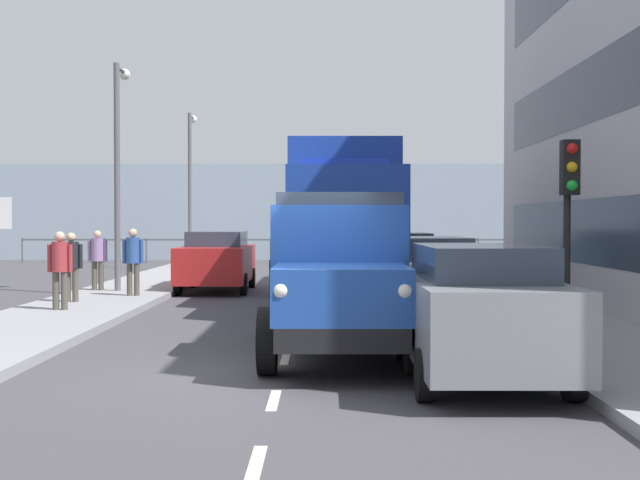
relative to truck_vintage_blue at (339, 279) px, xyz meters
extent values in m
plane|color=#423F44|center=(0.79, -9.34, -1.18)|extent=(80.00, 80.00, 0.00)
cube|color=gray|center=(-4.05, -9.34, -1.10)|extent=(2.73, 39.26, 0.15)
cube|color=gray|center=(5.62, -9.34, -1.10)|extent=(2.73, 39.26, 0.15)
cube|color=silver|center=(0.79, 5.38, -1.17)|extent=(0.12, 1.10, 0.01)
cube|color=silver|center=(0.79, 2.88, -1.17)|extent=(0.12, 1.10, 0.01)
cube|color=silver|center=(0.79, -0.02, -1.17)|extent=(0.12, 1.10, 0.01)
cube|color=silver|center=(0.79, -2.54, -1.17)|extent=(0.12, 1.10, 0.01)
cube|color=silver|center=(0.79, -5.05, -1.17)|extent=(0.12, 1.10, 0.01)
cube|color=silver|center=(0.79, -7.59, -1.17)|extent=(0.12, 1.10, 0.01)
cube|color=silver|center=(0.79, -9.80, -1.17)|extent=(0.12, 1.10, 0.01)
cube|color=silver|center=(0.79, -12.19, -1.17)|extent=(0.12, 1.10, 0.01)
cube|color=silver|center=(0.79, -14.61, -1.17)|extent=(0.12, 1.10, 0.01)
cube|color=silver|center=(0.79, -17.43, -1.17)|extent=(0.12, 1.10, 0.01)
cube|color=silver|center=(0.79, -20.19, -1.17)|extent=(0.12, 1.10, 0.01)
cube|color=silver|center=(0.79, -23.19, -1.17)|extent=(0.12, 1.10, 0.01)
cube|color=silver|center=(0.79, -26.04, -1.17)|extent=(0.12, 1.10, 0.01)
cube|color=#2D3847|center=(-5.44, -4.34, 0.62)|extent=(0.08, 16.66, 1.40)
cube|color=#2D3847|center=(-5.44, -4.34, 3.62)|extent=(0.08, 16.66, 1.40)
cube|color=#8C9EAD|center=(0.79, -31.97, 1.32)|extent=(80.00, 0.80, 5.00)
cylinder|color=#4C5156|center=(-13.21, -28.37, -0.58)|extent=(0.08, 0.08, 1.20)
cylinder|color=#4C5156|center=(-11.21, -28.37, -0.58)|extent=(0.08, 0.08, 1.20)
cylinder|color=#4C5156|center=(-9.21, -28.37, -0.58)|extent=(0.08, 0.08, 1.20)
cylinder|color=#4C5156|center=(-7.21, -28.37, -0.58)|extent=(0.08, 0.08, 1.20)
cylinder|color=#4C5156|center=(-5.21, -28.37, -0.58)|extent=(0.08, 0.08, 1.20)
cylinder|color=#4C5156|center=(-3.21, -28.37, -0.58)|extent=(0.08, 0.08, 1.20)
cylinder|color=#4C5156|center=(-1.21, -28.37, -0.58)|extent=(0.08, 0.08, 1.20)
cylinder|color=#4C5156|center=(0.79, -28.37, -0.58)|extent=(0.08, 0.08, 1.20)
cylinder|color=#4C5156|center=(2.79, -28.37, -0.58)|extent=(0.08, 0.08, 1.20)
cylinder|color=#4C5156|center=(4.79, -28.37, -0.58)|extent=(0.08, 0.08, 1.20)
cylinder|color=#4C5156|center=(6.79, -28.37, -0.58)|extent=(0.08, 0.08, 1.20)
cylinder|color=#4C5156|center=(8.79, -28.37, -0.58)|extent=(0.08, 0.08, 1.20)
cylinder|color=#4C5156|center=(10.79, -28.37, -0.58)|extent=(0.08, 0.08, 1.20)
cylinder|color=#4C5156|center=(12.79, -28.37, -0.58)|extent=(0.08, 0.08, 1.20)
cylinder|color=#4C5156|center=(14.79, -28.37, -0.58)|extent=(0.08, 0.08, 1.20)
cube|color=#4C5156|center=(0.79, -28.37, -0.06)|extent=(28.00, 0.08, 0.08)
cube|color=black|center=(0.00, -0.38, -0.58)|extent=(1.64, 5.60, 0.30)
cube|color=#1E479E|center=(0.00, 1.47, -0.08)|extent=(1.72, 1.90, 0.70)
cube|color=silver|center=(0.00, 2.36, -0.11)|extent=(1.16, 0.08, 0.56)
sphere|color=white|center=(-0.73, 2.36, 0.02)|extent=(0.20, 0.20, 0.20)
sphere|color=white|center=(0.74, 2.36, 0.02)|extent=(0.20, 0.20, 0.20)
cube|color=#1E479E|center=(0.00, -0.04, 0.50)|extent=(1.93, 1.34, 1.15)
cube|color=#2D3847|center=(0.00, -0.04, 0.97)|extent=(1.79, 1.23, 0.56)
cube|color=#2D2319|center=(0.00, -1.72, -0.35)|extent=(2.10, 2.80, 0.16)
cube|color=black|center=(-1.01, -1.72, -0.03)|extent=(0.08, 2.80, 0.56)
cube|color=black|center=(1.01, -1.72, -0.03)|extent=(0.08, 2.80, 0.56)
cylinder|color=black|center=(-0.97, 1.30, -0.73)|extent=(0.24, 0.90, 0.90)
cylinder|color=black|center=(0.97, 1.30, -0.73)|extent=(0.24, 0.90, 0.90)
cylinder|color=black|center=(-0.97, -1.92, -0.73)|extent=(0.24, 0.90, 0.90)
cylinder|color=black|center=(0.97, -1.92, -0.73)|extent=(0.24, 0.90, 0.90)
cube|color=#193899|center=(-0.24, -4.95, 0.64)|extent=(2.40, 2.21, 2.60)
cube|color=#2D3847|center=(-0.24, -4.95, 1.21)|extent=(2.20, 2.04, 0.80)
cube|color=#1933B2|center=(-0.24, -4.95, 2.04)|extent=(1.75, 0.20, 0.16)
cube|color=#193899|center=(-0.24, -8.94, 1.19)|extent=(2.50, 5.95, 3.00)
cube|color=black|center=(-0.24, -8.01, -0.48)|extent=(2.00, 8.07, 0.36)
cylinder|color=black|center=(-1.39, -5.03, -0.66)|extent=(0.28, 1.04, 1.04)
cylinder|color=black|center=(0.91, -5.03, -0.66)|extent=(0.28, 1.04, 1.04)
cylinder|color=black|center=(-1.39, -8.65, -0.66)|extent=(0.28, 1.04, 1.04)
cylinder|color=black|center=(0.91, -8.65, -0.66)|extent=(0.28, 1.04, 1.04)
cylinder|color=black|center=(-1.39, -10.77, -0.66)|extent=(0.28, 1.04, 1.04)
cylinder|color=black|center=(0.91, -10.77, -0.66)|extent=(0.28, 1.04, 1.04)
cube|color=slate|center=(-1.73, 1.56, -0.38)|extent=(1.75, 4.52, 1.00)
cube|color=#2D3847|center=(-1.73, 1.76, 0.33)|extent=(1.43, 2.48, 0.42)
cylinder|color=black|center=(-0.90, 0.16, -0.88)|extent=(0.18, 0.60, 0.60)
cylinder|color=black|center=(-2.56, 0.16, -0.88)|extent=(0.18, 0.60, 0.60)
cylinder|color=black|center=(-0.90, 2.96, -0.88)|extent=(0.18, 0.60, 0.60)
cylinder|color=black|center=(-2.56, 2.96, -0.88)|extent=(0.18, 0.60, 0.60)
cube|color=white|center=(-1.73, -3.88, -0.38)|extent=(1.74, 4.28, 1.00)
cube|color=#2D3847|center=(-1.73, -3.68, 0.33)|extent=(1.43, 2.35, 0.42)
cylinder|color=black|center=(-0.90, -5.20, -0.88)|extent=(0.18, 0.60, 0.60)
cylinder|color=black|center=(-2.56, -5.20, -0.88)|extent=(0.18, 0.60, 0.60)
cylinder|color=black|center=(-0.90, -2.55, -0.88)|extent=(0.18, 0.60, 0.60)
cylinder|color=black|center=(-2.56, -2.55, -0.88)|extent=(0.18, 0.60, 0.60)
cube|color=black|center=(-1.73, -9.68, -0.38)|extent=(1.79, 4.27, 1.00)
cube|color=#2D3847|center=(-1.73, -9.48, 0.33)|extent=(1.47, 2.35, 0.42)
cylinder|color=black|center=(-0.88, -11.00, -0.88)|extent=(0.18, 0.60, 0.60)
cylinder|color=black|center=(-2.58, -11.00, -0.88)|extent=(0.18, 0.60, 0.60)
cylinder|color=black|center=(-0.88, -8.35, -0.88)|extent=(0.18, 0.60, 0.60)
cylinder|color=black|center=(-2.58, -8.35, -0.88)|extent=(0.18, 0.60, 0.60)
cube|color=#1E6670|center=(-1.73, -15.40, -0.38)|extent=(1.78, 4.54, 1.00)
cube|color=#2D3847|center=(-1.73, -15.20, 0.33)|extent=(1.46, 2.50, 0.42)
cylinder|color=black|center=(-0.89, -16.81, -0.88)|extent=(0.18, 0.60, 0.60)
cylinder|color=black|center=(-2.58, -16.81, -0.88)|extent=(0.18, 0.60, 0.60)
cylinder|color=black|center=(-0.89, -13.99, -0.88)|extent=(0.18, 0.60, 0.60)
cylinder|color=black|center=(-2.58, -13.99, -0.88)|extent=(0.18, 0.60, 0.60)
cube|color=#B21E1E|center=(3.31, -11.93, -0.38)|extent=(1.89, 4.21, 1.00)
cube|color=#2D3847|center=(3.31, -12.13, 0.33)|extent=(1.55, 2.32, 0.42)
cylinder|color=black|center=(2.41, -10.63, -0.88)|extent=(0.18, 0.60, 0.60)
cylinder|color=black|center=(4.21, -10.63, -0.88)|extent=(0.18, 0.60, 0.60)
cylinder|color=black|center=(2.41, -13.24, -0.88)|extent=(0.18, 0.60, 0.60)
cylinder|color=black|center=(4.21, -13.24, -0.88)|extent=(0.18, 0.60, 0.60)
cylinder|color=#4C473D|center=(5.71, -5.43, -0.63)|extent=(0.14, 0.14, 0.80)
cylinder|color=#4C473D|center=(5.89, -5.43, -0.63)|extent=(0.14, 0.14, 0.80)
cylinder|color=maroon|center=(5.80, -5.43, 0.09)|extent=(0.34, 0.34, 0.64)
cylinder|color=maroon|center=(5.58, -5.43, 0.06)|extent=(0.09, 0.09, 0.58)
cylinder|color=maroon|center=(6.02, -5.43, 0.06)|extent=(0.09, 0.09, 0.58)
sphere|color=tan|center=(5.80, -5.43, 0.52)|extent=(0.22, 0.22, 0.22)
cylinder|color=#4C473D|center=(5.99, -7.18, -0.64)|extent=(0.14, 0.14, 0.78)
cylinder|color=#4C473D|center=(6.17, -7.18, -0.64)|extent=(0.14, 0.14, 0.78)
cylinder|color=black|center=(6.08, -7.18, 0.06)|extent=(0.34, 0.34, 0.62)
cylinder|color=black|center=(5.86, -7.18, 0.03)|extent=(0.09, 0.09, 0.57)
cylinder|color=black|center=(6.30, -7.18, 0.03)|extent=(0.09, 0.09, 0.57)
sphere|color=tan|center=(6.08, -7.18, 0.47)|extent=(0.21, 0.21, 0.21)
cylinder|color=#4C473D|center=(4.92, -8.80, -0.62)|extent=(0.14, 0.14, 0.82)
cylinder|color=#4C473D|center=(5.10, -8.80, -0.62)|extent=(0.14, 0.14, 0.82)
cylinder|color=#2D4C8C|center=(5.01, -8.80, 0.11)|extent=(0.34, 0.34, 0.65)
cylinder|color=#2D4C8C|center=(4.79, -8.80, 0.08)|extent=(0.09, 0.09, 0.59)
cylinder|color=#2D4C8C|center=(5.23, -8.80, 0.08)|extent=(0.09, 0.09, 0.59)
sphere|color=tan|center=(5.01, -8.80, 0.54)|extent=(0.22, 0.22, 0.22)
cylinder|color=#4C473D|center=(6.27, -10.50, -0.64)|extent=(0.14, 0.14, 0.78)
cylinder|color=#4C473D|center=(6.45, -10.50, -0.64)|extent=(0.14, 0.14, 0.78)
cylinder|color=gray|center=(6.36, -10.50, 0.07)|extent=(0.34, 0.34, 0.62)
cylinder|color=gray|center=(6.14, -10.50, 0.04)|extent=(0.09, 0.09, 0.57)
cylinder|color=gray|center=(6.58, -10.50, 0.04)|extent=(0.09, 0.09, 0.57)
sphere|color=tan|center=(6.36, -10.50, 0.48)|extent=(0.21, 0.21, 0.21)
cylinder|color=black|center=(-3.81, -1.64, 0.57)|extent=(0.12, 0.12, 3.20)
cube|color=black|center=(-3.81, -1.50, 1.72)|extent=(0.28, 0.24, 0.90)
sphere|color=red|center=(-3.81, -1.38, 2.02)|extent=(0.18, 0.18, 0.18)
sphere|color=orange|center=(-3.81, -1.38, 1.72)|extent=(0.18, 0.18, 0.18)
sphere|color=green|center=(-3.81, -1.38, 1.42)|extent=(0.18, 0.18, 0.18)
cylinder|color=#59595B|center=(5.78, -10.34, 2.03)|extent=(0.16, 0.16, 6.11)
cylinder|color=#59595B|center=(5.78, -10.79, 4.98)|extent=(0.10, 0.90, 0.10)
sphere|color=silver|center=(5.78, -11.24, 4.93)|extent=(0.32, 0.32, 0.32)
cylinder|color=#59595B|center=(5.67, -22.07, 2.10)|extent=(0.16, 0.16, 6.27)
cylinder|color=#59595B|center=(5.67, -22.52, 5.14)|extent=(0.10, 0.90, 0.10)
sphere|color=silver|center=(5.67, -22.97, 5.09)|extent=(0.32, 0.32, 0.32)
camera|label=1|loc=(0.22, 12.38, 0.85)|focal=47.54mm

